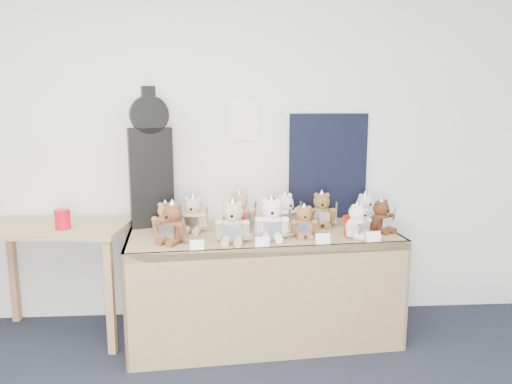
{
  "coord_description": "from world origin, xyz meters",
  "views": [
    {
      "loc": [
        0.54,
        -1.24,
        1.65
      ],
      "look_at": [
        0.76,
        1.98,
        1.06
      ],
      "focal_mm": 35.0,
      "sensor_mm": 36.0,
      "label": 1
    }
  ],
  "objects": [
    {
      "name": "navy_board",
      "position": [
        1.35,
        2.47,
        1.16
      ],
      "size": [
        0.6,
        0.04,
        0.8
      ],
      "primitive_type": "cube",
      "rotation": [
        0.0,
        0.0,
        0.04
      ],
      "color": "black",
      "rests_on": "display_table"
    },
    {
      "name": "teddy_back_right",
      "position": [
        1.25,
        2.22,
        0.87
      ],
      "size": [
        0.23,
        0.19,
        0.28
      ],
      "rotation": [
        0.0,
        0.0,
        -0.1
      ],
      "color": "brown",
      "rests_on": "display_table"
    },
    {
      "name": "teddy_front_far_right",
      "position": [
        1.43,
        1.9,
        0.86
      ],
      "size": [
        0.21,
        0.21,
        0.26
      ],
      "rotation": [
        0.0,
        0.0,
        0.64
      ],
      "color": "white",
      "rests_on": "display_table"
    },
    {
      "name": "teddy_back_left",
      "position": [
        0.34,
        2.12,
        0.87
      ],
      "size": [
        0.23,
        0.2,
        0.28
      ],
      "rotation": [
        0.0,
        0.0,
        -0.17
      ],
      "color": "#C0B18C",
      "rests_on": "display_table"
    },
    {
      "name": "entry_card_a",
      "position": [
        0.38,
        1.68,
        0.79
      ],
      "size": [
        0.09,
        0.03,
        0.06
      ],
      "primitive_type": "cube",
      "rotation": [
        -0.24,
        0.0,
        0.09
      ],
      "color": "white",
      "rests_on": "display_table"
    },
    {
      "name": "teddy_front_left",
      "position": [
        0.61,
        1.84,
        0.88
      ],
      "size": [
        0.25,
        0.22,
        0.31
      ],
      "rotation": [
        0.0,
        0.0,
        -0.12
      ],
      "color": "#C4B48A",
      "rests_on": "display_table"
    },
    {
      "name": "red_cup",
      "position": [
        -0.52,
        2.05,
        0.88
      ],
      "size": [
        0.1,
        0.1,
        0.13
      ],
      "primitive_type": "cylinder",
      "color": "red",
      "rests_on": "side_table"
    },
    {
      "name": "teddy_back_end",
      "position": [
        1.58,
        2.24,
        0.87
      ],
      "size": [
        0.22,
        0.21,
        0.26
      ],
      "rotation": [
        0.0,
        0.0,
        0.36
      ],
      "color": "silver",
      "rests_on": "display_table"
    },
    {
      "name": "entry_card_c",
      "position": [
        1.17,
        1.74,
        0.8
      ],
      "size": [
        0.1,
        0.03,
        0.07
      ],
      "primitive_type": "cube",
      "rotation": [
        -0.24,
        0.0,
        0.09
      ],
      "color": "white",
      "rests_on": "display_table"
    },
    {
      "name": "entry_card_b",
      "position": [
        0.78,
        1.71,
        0.8
      ],
      "size": [
        0.09,
        0.03,
        0.06
      ],
      "primitive_type": "cube",
      "rotation": [
        -0.24,
        0.0,
        0.09
      ],
      "color": "white",
      "rests_on": "display_table"
    },
    {
      "name": "guitar_case",
      "position": [
        0.04,
        2.29,
        1.25
      ],
      "size": [
        0.31,
        0.17,
        0.99
      ],
      "rotation": [
        0.0,
        0.0,
        0.3
      ],
      "color": "black",
      "rests_on": "display_table"
    },
    {
      "name": "teddy_front_far_left",
      "position": [
        0.22,
        1.86,
        0.88
      ],
      "size": [
        0.23,
        0.24,
        0.29
      ],
      "rotation": [
        0.0,
        0.0,
        -0.46
      ],
      "color": "brown",
      "rests_on": "display_table"
    },
    {
      "name": "teddy_front_centre",
      "position": [
        0.86,
        1.9,
        0.88
      ],
      "size": [
        0.25,
        0.2,
        0.31
      ],
      "rotation": [
        0.0,
        0.0,
        -0.03
      ],
      "color": "white",
      "rests_on": "display_table"
    },
    {
      "name": "display_table",
      "position": [
        0.82,
        2.0,
        0.6
      ],
      "size": [
        1.89,
        0.92,
        0.76
      ],
      "rotation": [
        0.0,
        0.0,
        0.09
      ],
      "color": "olive",
      "rests_on": "floor"
    },
    {
      "name": "teddy_front_right",
      "position": [
        1.08,
        1.93,
        0.86
      ],
      "size": [
        0.2,
        0.15,
        0.24
      ],
      "rotation": [
        0.0,
        0.0,
        -0.0
      ],
      "color": "#945B38",
      "rests_on": "display_table"
    },
    {
      "name": "teddy_back_centre_left",
      "position": [
        0.66,
        2.22,
        0.88
      ],
      "size": [
        0.24,
        0.21,
        0.29
      ],
      "rotation": [
        0.0,
        0.0,
        0.16
      ],
      "color": "tan",
      "rests_on": "display_table"
    },
    {
      "name": "teddy_back_centre_right",
      "position": [
        0.99,
        2.18,
        0.87
      ],
      "size": [
        0.24,
        0.23,
        0.28
      ],
      "rotation": [
        0.0,
        0.0,
        0.52
      ],
      "color": "silver",
      "rests_on": "display_table"
    },
    {
      "name": "room_shell",
      "position": [
        0.71,
        2.49,
        1.51
      ],
      "size": [
        6.0,
        6.0,
        6.0
      ],
      "color": "silver",
      "rests_on": "floor"
    },
    {
      "name": "teddy_front_end",
      "position": [
        1.63,
        2.03,
        0.86
      ],
      "size": [
        0.21,
        0.21,
        0.26
      ],
      "rotation": [
        0.0,
        0.0,
        0.49
      ],
      "color": "#532E1C",
      "rests_on": "display_table"
    },
    {
      "name": "side_table",
      "position": [
        -0.62,
        2.17,
        0.68
      ],
      "size": [
        1.03,
        0.65,
        0.81
      ],
      "rotation": [
        0.0,
        0.0,
        -0.11
      ],
      "color": "#9D8D54",
      "rests_on": "floor"
    },
    {
      "name": "entry_card_d",
      "position": [
        1.5,
        1.77,
        0.8
      ],
      "size": [
        0.1,
        0.03,
        0.07
      ],
      "primitive_type": "cube",
      "rotation": [
        -0.24,
        0.0,
        0.09
      ],
      "color": "white",
      "rests_on": "display_table"
    },
    {
      "name": "teddy_back_far_left",
      "position": [
        0.15,
        2.09,
        0.86
      ],
      "size": [
        0.2,
        0.17,
        0.25
      ],
      "rotation": [
        0.0,
        0.0,
        -0.1
      ],
      "color": "#A8784E",
      "rests_on": "display_table"
    }
  ]
}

